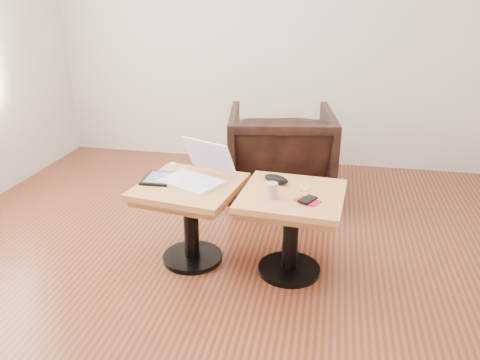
% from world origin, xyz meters
% --- Properties ---
extents(room_shell, '(4.52, 4.52, 2.71)m').
position_xyz_m(room_shell, '(0.00, 0.00, 1.35)').
color(room_shell, '#4F2812').
rests_on(room_shell, ground).
extents(side_table_left, '(0.69, 0.69, 0.55)m').
position_xyz_m(side_table_left, '(-0.26, 0.16, 0.41)').
color(side_table_left, black).
rests_on(side_table_left, ground).
extents(side_table_right, '(0.65, 0.65, 0.55)m').
position_xyz_m(side_table_right, '(0.39, 0.15, 0.41)').
color(side_table_right, black).
rests_on(side_table_right, ground).
extents(laptop, '(0.49, 0.48, 0.25)m').
position_xyz_m(laptop, '(-0.22, 0.22, 0.60)').
color(laptop, white).
rests_on(laptop, side_table_left).
extents(tablet, '(0.19, 0.24, 0.02)m').
position_xyz_m(tablet, '(-0.48, 0.19, 0.56)').
color(tablet, black).
rests_on(tablet, side_table_left).
extents(charging_adapter, '(0.05, 0.05, 0.02)m').
position_xyz_m(charging_adapter, '(-0.46, 0.44, 0.56)').
color(charging_adapter, white).
rests_on(charging_adapter, side_table_left).
extents(glasses_case, '(0.19, 0.14, 0.05)m').
position_xyz_m(glasses_case, '(0.27, 0.28, 0.58)').
color(glasses_case, black).
rests_on(glasses_case, side_table_right).
extents(striped_cup, '(0.08, 0.08, 0.09)m').
position_xyz_m(striped_cup, '(0.27, 0.05, 0.60)').
color(striped_cup, '#C0497B').
rests_on(striped_cup, side_table_right).
extents(earbuds_tangle, '(0.07, 0.06, 0.01)m').
position_xyz_m(earbuds_tangle, '(0.46, 0.20, 0.56)').
color(earbuds_tangle, white).
rests_on(earbuds_tangle, side_table_right).
extents(phone_on_sleeve, '(0.16, 0.15, 0.02)m').
position_xyz_m(phone_on_sleeve, '(0.49, 0.04, 0.56)').
color(phone_on_sleeve, maroon).
rests_on(phone_on_sleeve, side_table_right).
extents(armchair, '(0.97, 0.99, 0.79)m').
position_xyz_m(armchair, '(0.18, 1.29, 0.39)').
color(armchair, black).
rests_on(armchair, ground).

